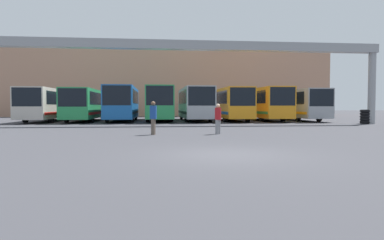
{
  "coord_description": "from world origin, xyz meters",
  "views": [
    {
      "loc": [
        -2.17,
        -10.31,
        1.51
      ],
      "look_at": [
        0.95,
        18.89,
        0.3
      ],
      "focal_mm": 32.0,
      "sensor_mm": 36.0,
      "label": 1
    }
  ],
  "objects_px": {
    "bus_slot_7": "(295,103)",
    "bus_slot_4": "(195,102)",
    "bus_slot_5": "(230,103)",
    "pedestrian_far_center": "(218,118)",
    "tire_stack": "(366,117)",
    "bus_slot_1": "(86,103)",
    "pedestrian_mid_left": "(153,117)",
    "bus_slot_6": "(261,102)",
    "bus_slot_2": "(123,102)",
    "bus_slot_0": "(50,103)",
    "bus_slot_3": "(159,102)"
  },
  "relations": [
    {
      "from": "bus_slot_7",
      "to": "tire_stack",
      "type": "height_order",
      "value": "bus_slot_7"
    },
    {
      "from": "bus_slot_2",
      "to": "bus_slot_5",
      "type": "xyz_separation_m",
      "value": [
        10.83,
        -0.19,
        -0.06
      ]
    },
    {
      "from": "bus_slot_5",
      "to": "bus_slot_3",
      "type": "bearing_deg",
      "value": 175.59
    },
    {
      "from": "pedestrian_far_center",
      "to": "pedestrian_mid_left",
      "type": "distance_m",
      "value": 3.44
    },
    {
      "from": "pedestrian_mid_left",
      "to": "bus_slot_7",
      "type": "bearing_deg",
      "value": -24.96
    },
    {
      "from": "bus_slot_4",
      "to": "pedestrian_mid_left",
      "type": "relative_size",
      "value": 6.23
    },
    {
      "from": "bus_slot_2",
      "to": "tire_stack",
      "type": "distance_m",
      "value": 22.37
    },
    {
      "from": "bus_slot_1",
      "to": "pedestrian_mid_left",
      "type": "xyz_separation_m",
      "value": [
        6.73,
        -16.94,
        -0.85
      ]
    },
    {
      "from": "bus_slot_6",
      "to": "bus_slot_7",
      "type": "height_order",
      "value": "bus_slot_6"
    },
    {
      "from": "bus_slot_5",
      "to": "pedestrian_mid_left",
      "type": "relative_size",
      "value": 5.97
    },
    {
      "from": "bus_slot_1",
      "to": "bus_slot_6",
      "type": "bearing_deg",
      "value": 1.55
    },
    {
      "from": "bus_slot_4",
      "to": "tire_stack",
      "type": "xyz_separation_m",
      "value": [
        13.91,
        -7.28,
        -1.29
      ]
    },
    {
      "from": "bus_slot_0",
      "to": "bus_slot_2",
      "type": "distance_m",
      "value": 7.26
    },
    {
      "from": "bus_slot_4",
      "to": "tire_stack",
      "type": "relative_size",
      "value": 9.09
    },
    {
      "from": "bus_slot_4",
      "to": "pedestrian_mid_left",
      "type": "bearing_deg",
      "value": -103.81
    },
    {
      "from": "bus_slot_3",
      "to": "bus_slot_7",
      "type": "bearing_deg",
      "value": 0.59
    },
    {
      "from": "bus_slot_3",
      "to": "bus_slot_7",
      "type": "height_order",
      "value": "bus_slot_3"
    },
    {
      "from": "bus_slot_5",
      "to": "tire_stack",
      "type": "bearing_deg",
      "value": -34.38
    },
    {
      "from": "bus_slot_0",
      "to": "bus_slot_4",
      "type": "height_order",
      "value": "bus_slot_4"
    },
    {
      "from": "pedestrian_far_center",
      "to": "bus_slot_4",
      "type": "bearing_deg",
      "value": -131.95
    },
    {
      "from": "bus_slot_5",
      "to": "pedestrian_far_center",
      "type": "relative_size",
      "value": 6.42
    },
    {
      "from": "bus_slot_0",
      "to": "bus_slot_3",
      "type": "distance_m",
      "value": 10.83
    },
    {
      "from": "tire_stack",
      "to": "pedestrian_mid_left",
      "type": "bearing_deg",
      "value": -152.47
    },
    {
      "from": "bus_slot_5",
      "to": "bus_slot_6",
      "type": "relative_size",
      "value": 0.84
    },
    {
      "from": "bus_slot_6",
      "to": "bus_slot_7",
      "type": "xyz_separation_m",
      "value": [
        3.61,
        -0.29,
        -0.08
      ]
    },
    {
      "from": "bus_slot_6",
      "to": "pedestrian_far_center",
      "type": "relative_size",
      "value": 7.64
    },
    {
      "from": "bus_slot_6",
      "to": "bus_slot_7",
      "type": "relative_size",
      "value": 1.05
    },
    {
      "from": "bus_slot_6",
      "to": "tire_stack",
      "type": "distance_m",
      "value": 10.55
    },
    {
      "from": "bus_slot_0",
      "to": "bus_slot_6",
      "type": "xyz_separation_m",
      "value": [
        21.65,
        0.03,
        0.09
      ]
    },
    {
      "from": "bus_slot_1",
      "to": "pedestrian_far_center",
      "type": "height_order",
      "value": "bus_slot_1"
    },
    {
      "from": "bus_slot_7",
      "to": "bus_slot_4",
      "type": "bearing_deg",
      "value": -177.47
    },
    {
      "from": "bus_slot_0",
      "to": "bus_slot_6",
      "type": "bearing_deg",
      "value": 0.09
    },
    {
      "from": "bus_slot_4",
      "to": "tire_stack",
      "type": "height_order",
      "value": "bus_slot_4"
    },
    {
      "from": "bus_slot_1",
      "to": "bus_slot_6",
      "type": "relative_size",
      "value": 0.92
    },
    {
      "from": "tire_stack",
      "to": "bus_slot_4",
      "type": "bearing_deg",
      "value": 152.38
    },
    {
      "from": "bus_slot_1",
      "to": "bus_slot_2",
      "type": "xyz_separation_m",
      "value": [
        3.61,
        -0.32,
        0.14
      ]
    },
    {
      "from": "bus_slot_3",
      "to": "bus_slot_2",
      "type": "bearing_deg",
      "value": -174.2
    },
    {
      "from": "bus_slot_0",
      "to": "pedestrian_far_center",
      "type": "bearing_deg",
      "value": -51.58
    },
    {
      "from": "bus_slot_6",
      "to": "bus_slot_2",
      "type": "bearing_deg",
      "value": -176.8
    },
    {
      "from": "bus_slot_4",
      "to": "bus_slot_6",
      "type": "distance_m",
      "value": 7.26
    },
    {
      "from": "bus_slot_1",
      "to": "bus_slot_4",
      "type": "relative_size",
      "value": 1.05
    },
    {
      "from": "bus_slot_7",
      "to": "tire_stack",
      "type": "bearing_deg",
      "value": -68.3
    },
    {
      "from": "bus_slot_0",
      "to": "bus_slot_4",
      "type": "xyz_separation_m",
      "value": [
        14.43,
        -0.74,
        0.09
      ]
    },
    {
      "from": "bus_slot_6",
      "to": "bus_slot_7",
      "type": "distance_m",
      "value": 3.62
    },
    {
      "from": "bus_slot_2",
      "to": "pedestrian_mid_left",
      "type": "height_order",
      "value": "bus_slot_2"
    },
    {
      "from": "bus_slot_5",
      "to": "pedestrian_mid_left",
      "type": "distance_m",
      "value": 18.17
    },
    {
      "from": "bus_slot_0",
      "to": "bus_slot_3",
      "type": "height_order",
      "value": "bus_slot_3"
    },
    {
      "from": "bus_slot_0",
      "to": "bus_slot_2",
      "type": "height_order",
      "value": "bus_slot_2"
    },
    {
      "from": "pedestrian_far_center",
      "to": "bus_slot_6",
      "type": "bearing_deg",
      "value": -154.03
    },
    {
      "from": "bus_slot_3",
      "to": "bus_slot_0",
      "type": "bearing_deg",
      "value": 177.85
    }
  ]
}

